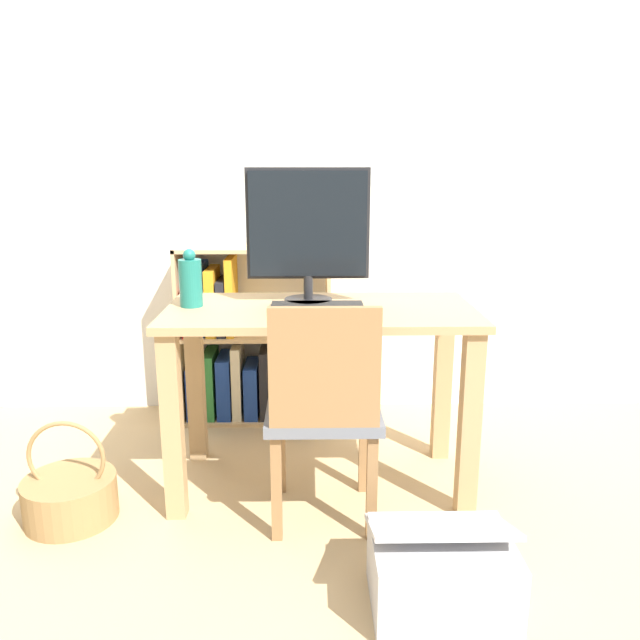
{
  "coord_description": "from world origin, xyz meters",
  "views": [
    {
      "loc": [
        -0.04,
        -2.3,
        1.27
      ],
      "look_at": [
        0.0,
        0.1,
        0.66
      ],
      "focal_mm": 35.0,
      "sensor_mm": 36.0,
      "label": 1
    }
  ],
  "objects_px": {
    "chair": "(324,406)",
    "basket": "(70,496)",
    "monitor": "(308,229)",
    "vase": "(191,281)",
    "keyboard": "(317,306)",
    "storage_box": "(441,571)",
    "bookshelf": "(234,346)"
  },
  "relations": [
    {
      "from": "chair",
      "to": "basket",
      "type": "relative_size",
      "value": 2.17
    },
    {
      "from": "monitor",
      "to": "basket",
      "type": "height_order",
      "value": "monitor"
    },
    {
      "from": "chair",
      "to": "basket",
      "type": "height_order",
      "value": "chair"
    },
    {
      "from": "vase",
      "to": "basket",
      "type": "bearing_deg",
      "value": -146.11
    },
    {
      "from": "keyboard",
      "to": "basket",
      "type": "bearing_deg",
      "value": -165.06
    },
    {
      "from": "vase",
      "to": "basket",
      "type": "xyz_separation_m",
      "value": [
        -0.42,
        -0.28,
        -0.74
      ]
    },
    {
      "from": "monitor",
      "to": "keyboard",
      "type": "distance_m",
      "value": 0.3
    },
    {
      "from": "monitor",
      "to": "chair",
      "type": "xyz_separation_m",
      "value": [
        0.05,
        -0.38,
        -0.57
      ]
    },
    {
      "from": "vase",
      "to": "monitor",
      "type": "bearing_deg",
      "value": 7.28
    },
    {
      "from": "chair",
      "to": "storage_box",
      "type": "bearing_deg",
      "value": -46.56
    },
    {
      "from": "basket",
      "to": "vase",
      "type": "bearing_deg",
      "value": 33.89
    },
    {
      "from": "bookshelf",
      "to": "storage_box",
      "type": "distance_m",
      "value": 1.63
    },
    {
      "from": "bookshelf",
      "to": "storage_box",
      "type": "xyz_separation_m",
      "value": [
        0.76,
        -1.42,
        -0.26
      ]
    },
    {
      "from": "monitor",
      "to": "vase",
      "type": "xyz_separation_m",
      "value": [
        -0.45,
        -0.06,
        -0.19
      ]
    },
    {
      "from": "chair",
      "to": "vase",
      "type": "bearing_deg",
      "value": 153.68
    },
    {
      "from": "monitor",
      "to": "keyboard",
      "type": "xyz_separation_m",
      "value": [
        0.03,
        -0.1,
        -0.28
      ]
    },
    {
      "from": "storage_box",
      "to": "chair",
      "type": "bearing_deg",
      "value": 126.69
    },
    {
      "from": "chair",
      "to": "bookshelf",
      "type": "height_order",
      "value": "bookshelf"
    },
    {
      "from": "monitor",
      "to": "bookshelf",
      "type": "height_order",
      "value": "monitor"
    },
    {
      "from": "bookshelf",
      "to": "basket",
      "type": "bearing_deg",
      "value": -117.81
    },
    {
      "from": "vase",
      "to": "bookshelf",
      "type": "height_order",
      "value": "vase"
    },
    {
      "from": "vase",
      "to": "basket",
      "type": "distance_m",
      "value": 0.9
    },
    {
      "from": "basket",
      "to": "storage_box",
      "type": "bearing_deg",
      "value": -21.22
    },
    {
      "from": "monitor",
      "to": "storage_box",
      "type": "distance_m",
      "value": 1.28
    },
    {
      "from": "monitor",
      "to": "basket",
      "type": "xyz_separation_m",
      "value": [
        -0.87,
        -0.34,
        -0.93
      ]
    },
    {
      "from": "chair",
      "to": "basket",
      "type": "distance_m",
      "value": 0.99
    },
    {
      "from": "monitor",
      "to": "basket",
      "type": "relative_size",
      "value": 1.36
    },
    {
      "from": "chair",
      "to": "basket",
      "type": "bearing_deg",
      "value": -175.82
    },
    {
      "from": "keyboard",
      "to": "chair",
      "type": "bearing_deg",
      "value": -86.24
    },
    {
      "from": "keyboard",
      "to": "chair",
      "type": "height_order",
      "value": "chair"
    },
    {
      "from": "bookshelf",
      "to": "keyboard",
      "type": "bearing_deg",
      "value": -59.43
    },
    {
      "from": "monitor",
      "to": "vase",
      "type": "height_order",
      "value": "monitor"
    }
  ]
}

